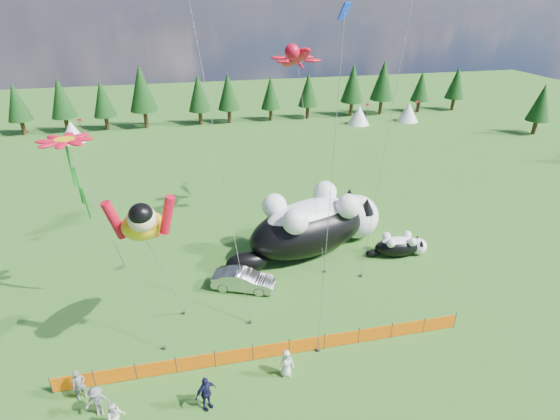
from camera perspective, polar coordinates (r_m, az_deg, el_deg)
ground at (r=27.17m, az=-2.45°, el=-14.27°), size 160.00×160.00×0.00m
safety_fence at (r=24.65m, az=-1.17°, el=-17.85°), size 22.06×0.06×1.10m
tree_line at (r=66.81m, az=-9.61°, el=14.33°), size 90.00×4.00×8.00m
festival_tents at (r=64.09m, az=0.92°, el=11.78°), size 50.00×3.20×2.80m
cat_large at (r=32.79m, az=4.66°, el=-1.75°), size 12.72×7.49×4.73m
cat_small at (r=33.93m, az=15.45°, el=-4.48°), size 4.67×1.97×1.69m
car at (r=29.35m, az=-4.80°, el=-9.10°), size 4.38×2.88×1.36m
spectator_a at (r=24.54m, az=-24.76°, el=-20.04°), size 0.73×0.59×1.73m
spectator_b at (r=22.63m, az=-20.65°, el=-24.05°), size 0.93×0.67×1.72m
spectator_c at (r=22.41m, az=-9.66°, el=-22.52°), size 1.25×1.05×1.91m
spectator_d at (r=23.53m, az=-22.77°, el=-22.08°), size 1.15×0.67×1.71m
spectator_e at (r=23.57m, az=0.83°, el=-19.41°), size 0.82×0.56×1.61m
superhero_kite at (r=21.73m, az=-17.32°, el=-1.90°), size 5.53×5.83×10.30m
gecko_kite at (r=32.84m, az=2.05°, el=19.26°), size 4.28×10.81×15.68m
flower_kite at (r=24.57m, az=-26.21°, el=7.80°), size 5.33×5.37×12.14m
diamond_kite_a at (r=24.45m, az=-11.51°, el=24.07°), size 2.52×4.77×18.85m
diamond_kite_c at (r=20.59m, az=8.24°, el=21.87°), size 1.73×2.65×17.79m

